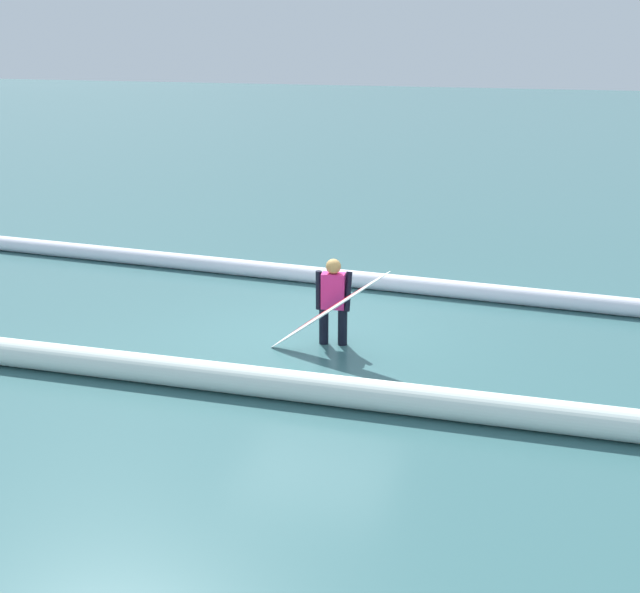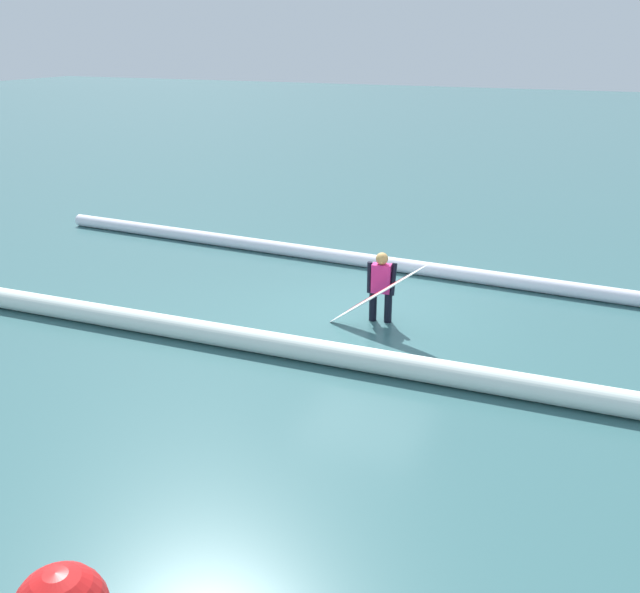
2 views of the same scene
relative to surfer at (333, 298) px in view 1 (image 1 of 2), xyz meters
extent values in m
plane|color=#356164|center=(0.39, -0.43, -0.72)|extent=(120.23, 120.23, 0.00)
cylinder|color=black|center=(-0.14, -0.02, -0.44)|extent=(0.14, 0.14, 0.56)
cylinder|color=black|center=(0.14, 0.02, -0.44)|extent=(0.14, 0.14, 0.56)
cube|color=#D82672|center=(0.00, 0.00, 0.10)|extent=(0.36, 0.24, 0.53)
sphere|color=tan|center=(0.00, 0.00, 0.47)|extent=(0.22, 0.22, 0.22)
cylinder|color=black|center=(-0.21, -0.03, 0.10)|extent=(0.09, 0.22, 0.58)
cylinder|color=black|center=(0.21, 0.03, 0.10)|extent=(0.09, 0.10, 0.58)
ellipsoid|color=white|center=(-0.06, 0.42, -0.06)|extent=(1.78, 0.28, 1.35)
ellipsoid|color=red|center=(-0.06, 0.42, -0.06)|extent=(1.44, 0.10, 1.09)
cylinder|color=white|center=(0.40, -2.90, -0.56)|extent=(18.80, 1.28, 0.31)
cylinder|color=white|center=(2.73, 2.12, -0.53)|extent=(22.87, 0.79, 0.39)
camera|label=1|loc=(-3.34, 11.34, 3.71)|focal=47.80mm
camera|label=2|loc=(-3.85, 11.73, 4.24)|focal=40.76mm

